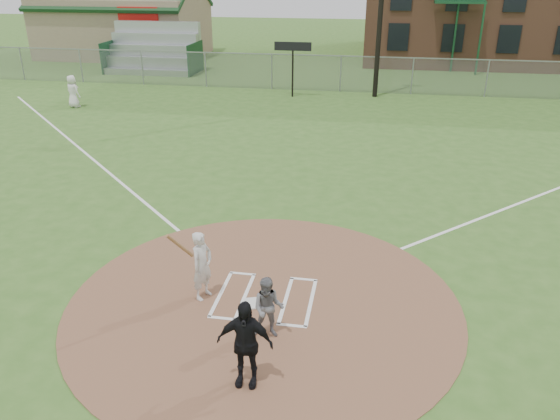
% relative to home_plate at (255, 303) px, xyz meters
% --- Properties ---
extents(ground, '(140.00, 140.00, 0.00)m').
position_rel_home_plate_xyz_m(ground, '(0.17, 0.11, -0.03)').
color(ground, '#376221').
rests_on(ground, ground).
extents(dirt_circle, '(8.40, 8.40, 0.02)m').
position_rel_home_plate_xyz_m(dirt_circle, '(0.17, 0.11, -0.02)').
color(dirt_circle, brown).
rests_on(dirt_circle, ground).
extents(home_plate, '(0.54, 0.54, 0.03)m').
position_rel_home_plate_xyz_m(home_plate, '(0.00, 0.00, 0.00)').
color(home_plate, silver).
rests_on(home_plate, dirt_circle).
extents(foul_line_third, '(17.04, 17.04, 0.01)m').
position_rel_home_plate_xyz_m(foul_line_third, '(-8.83, 9.11, -0.03)').
color(foul_line_third, white).
rests_on(foul_line_third, ground).
extents(catcher, '(0.65, 0.53, 1.27)m').
position_rel_home_plate_xyz_m(catcher, '(0.50, -1.02, 0.62)').
color(catcher, slate).
rests_on(catcher, dirt_circle).
extents(umpire, '(0.97, 0.42, 1.64)m').
position_rel_home_plate_xyz_m(umpire, '(0.36, -2.37, 0.81)').
color(umpire, black).
rests_on(umpire, dirt_circle).
extents(ondeck_player, '(0.93, 0.78, 1.61)m').
position_rel_home_plate_xyz_m(ondeck_player, '(-12.95, 15.92, 0.77)').
color(ondeck_player, white).
rests_on(ondeck_player, ground).
extents(batters_boxes, '(2.08, 1.88, 0.01)m').
position_rel_home_plate_xyz_m(batters_boxes, '(0.17, 0.26, -0.01)').
color(batters_boxes, white).
rests_on(batters_boxes, dirt_circle).
extents(batter_at_plate, '(0.79, 0.99, 1.78)m').
position_rel_home_plate_xyz_m(batter_at_plate, '(-1.16, 0.08, 0.77)').
color(batter_at_plate, silver).
rests_on(batter_at_plate, dirt_circle).
extents(outfield_fence, '(56.08, 0.08, 2.03)m').
position_rel_home_plate_xyz_m(outfield_fence, '(0.17, 22.11, 0.98)').
color(outfield_fence, slate).
rests_on(outfield_fence, ground).
extents(bleachers, '(6.08, 3.20, 3.20)m').
position_rel_home_plate_xyz_m(bleachers, '(-12.83, 26.31, 1.56)').
color(bleachers, '#B7BABF').
rests_on(bleachers, ground).
extents(clubhouse, '(12.20, 8.71, 6.23)m').
position_rel_home_plate_xyz_m(clubhouse, '(-17.82, 33.11, 2.36)').
color(clubhouse, '#9B8669').
rests_on(clubhouse, ground).
extents(scoreboard_sign, '(2.00, 0.10, 2.93)m').
position_rel_home_plate_xyz_m(scoreboard_sign, '(-2.33, 20.31, 2.35)').
color(scoreboard_sign, black).
rests_on(scoreboard_sign, ground).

